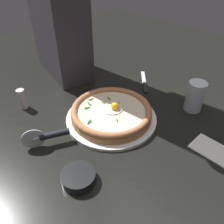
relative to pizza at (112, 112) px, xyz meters
name	(u,v)px	position (x,y,z in m)	size (l,w,h in m)	color
ground_plane	(116,125)	(0.00, -0.02, -0.05)	(2.40, 2.40, 0.03)	black
pizza_plate	(112,117)	(0.00, 0.00, -0.03)	(0.34, 0.34, 0.01)	white
pizza	(112,112)	(0.00, 0.00, 0.00)	(0.30, 0.30, 0.06)	#B07640
side_bowl	(78,177)	(-0.27, -0.13, -0.02)	(0.10, 0.10, 0.03)	black
pizza_cutter	(49,136)	(-0.24, 0.05, 0.00)	(0.15, 0.08, 0.08)	silver
table_knife	(145,85)	(0.28, 0.07, -0.03)	(0.16, 0.15, 0.01)	silver
drinking_glass	(195,98)	(0.28, -0.18, 0.02)	(0.07, 0.07, 0.12)	silver
folded_napkin	(214,150)	(0.12, -0.35, -0.03)	(0.14, 0.09, 0.01)	white
pepper_shaker	(22,99)	(-0.21, 0.30, 0.01)	(0.03, 0.03, 0.08)	silver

